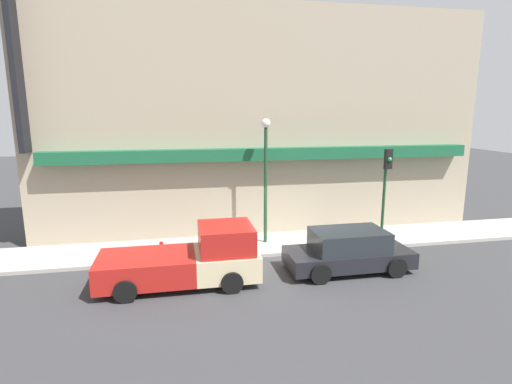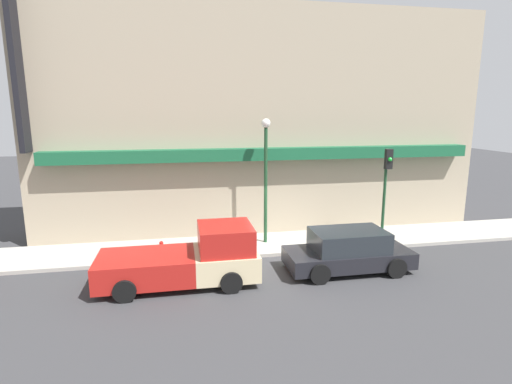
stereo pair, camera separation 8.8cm
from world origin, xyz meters
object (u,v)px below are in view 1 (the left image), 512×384
Objects in this scene: parked_car at (348,251)px; traffic_light at (386,179)px; pickup_truck at (190,259)px; fire_hydrant at (162,249)px; street_lamp at (266,166)px.

traffic_light is (2.59, 2.37, 2.07)m from parked_car.
pickup_truck is 5.42m from parked_car.
fire_hydrant is at bearing -178.73° from traffic_light.
street_lamp is at bearing 44.94° from pickup_truck.
fire_hydrant is 0.12× the size of street_lamp.
street_lamp is (3.17, 3.17, 2.52)m from pickup_truck.
pickup_truck reaches higher than fire_hydrant.
fire_hydrant is (-0.98, 2.17, -0.36)m from pickup_truck.
traffic_light is at bearing 16.46° from pickup_truck.
traffic_light is at bearing 42.82° from parked_car.
pickup_truck is 1.31× the size of traffic_light.
traffic_light reaches higher than parked_car.
traffic_light reaches higher than fire_hydrant.
traffic_light reaches higher than pickup_truck.
parked_car is 6.76m from fire_hydrant.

